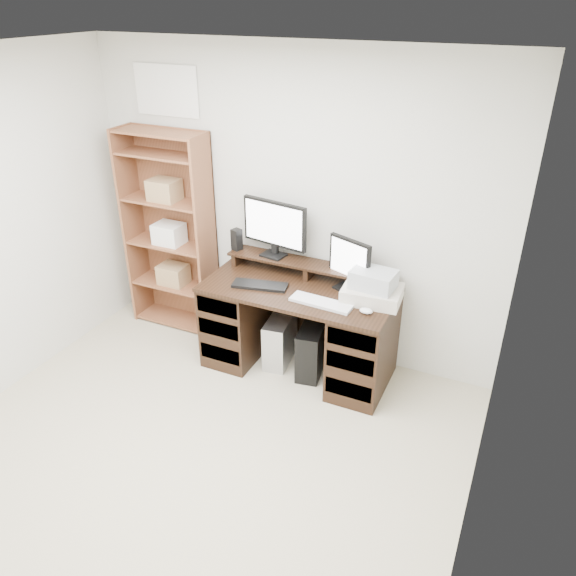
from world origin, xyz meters
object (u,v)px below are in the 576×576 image
Objects in this scene: tower_black at (312,349)px; tower_silver at (280,340)px; monitor_small at (349,262)px; bookshelf at (171,231)px; desk at (299,327)px; monitor_wide at (275,226)px; printer at (372,294)px.

tower_silver is at bearing 166.26° from tower_black.
monitor_small is 0.23× the size of bookshelf.
monitor_wide is at bearing 144.41° from desk.
bookshelf reaches higher than tower_black.
monitor_wide is 1.04m from bookshelf.
monitor_wide reaches higher than monitor_small.
bookshelf is (-1.16, 0.19, 0.71)m from tower_silver.
desk is at bearing -179.83° from printer.
tower_black is at bearing -1.13° from desk.
bookshelf is at bearing 162.48° from tower_black.
monitor_wide is 1.29× the size of tower_black.
monitor_small is (0.35, 0.15, 0.58)m from desk.
tower_black is (0.44, -0.23, -0.92)m from monitor_wide.
monitor_small is (0.67, -0.09, -0.15)m from monitor_wide.
desk is at bearing -26.35° from monitor_wide.
desk is 0.21m from tower_black.
tower_silver is 0.30m from tower_black.
monitor_small is 0.92× the size of tower_black.
monitor_wide is at bearing -166.06° from monitor_small.
monitor_small reaches higher than tower_silver.
monitor_wide is at bearing 116.83° from tower_silver.
printer reaches higher than tower_black.
monitor_wide is 1.04m from tower_black.
monitor_wide is 0.69m from monitor_small.
desk reaches higher than tower_black.
tower_black is at bearing -8.41° from bookshelf.
bookshelf is at bearing 170.96° from desk.
tower_silver is at bearing -145.59° from monitor_small.
tower_silver is (0.14, -0.21, -0.92)m from monitor_wide.
printer is (0.89, -0.19, -0.32)m from monitor_wide.
monitor_wide is 1.41× the size of monitor_small.
desk is at bearing 169.75° from tower_black.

